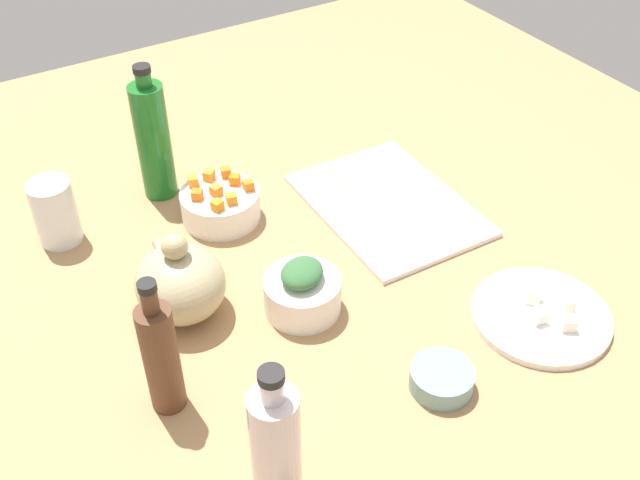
# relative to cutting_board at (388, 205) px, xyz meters

# --- Properties ---
(tabletop) EXTENTS (1.90, 1.90, 0.03)m
(tabletop) POSITION_rel_cutting_board_xyz_m (-0.07, 0.19, -0.02)
(tabletop) COLOR #A67D52
(tabletop) RESTS_ON ground
(cutting_board) EXTENTS (0.36, 0.26, 0.01)m
(cutting_board) POSITION_rel_cutting_board_xyz_m (0.00, 0.00, 0.00)
(cutting_board) COLOR white
(cutting_board) RESTS_ON tabletop
(plate_tofu) EXTENTS (0.22, 0.22, 0.01)m
(plate_tofu) POSITION_rel_cutting_board_xyz_m (-0.36, -0.04, 0.00)
(plate_tofu) COLOR white
(plate_tofu) RESTS_ON tabletop
(bowl_greens) EXTENTS (0.12, 0.12, 0.06)m
(bowl_greens) POSITION_rel_cutting_board_xyz_m (-0.15, 0.27, 0.03)
(bowl_greens) COLOR white
(bowl_greens) RESTS_ON tabletop
(bowl_carrots) EXTENTS (0.14, 0.14, 0.06)m
(bowl_carrots) POSITION_rel_cutting_board_xyz_m (0.14, 0.28, 0.02)
(bowl_carrots) COLOR white
(bowl_carrots) RESTS_ON tabletop
(bowl_small_side) EXTENTS (0.09, 0.09, 0.03)m
(bowl_small_side) POSITION_rel_cutting_board_xyz_m (-0.39, 0.18, 0.01)
(bowl_small_side) COLOR #729B98
(bowl_small_side) RESTS_ON tabletop
(teapot) EXTENTS (0.16, 0.14, 0.16)m
(teapot) POSITION_rel_cutting_board_xyz_m (-0.05, 0.44, 0.06)
(teapot) COLOR tan
(teapot) RESTS_ON tabletop
(bottle_0) EXTENTS (0.06, 0.06, 0.23)m
(bottle_0) POSITION_rel_cutting_board_xyz_m (-0.42, 0.47, 0.10)
(bottle_0) COLOR silver
(bottle_0) RESTS_ON tabletop
(bottle_1) EXTENTS (0.06, 0.06, 0.27)m
(bottle_1) POSITION_rel_cutting_board_xyz_m (0.27, 0.35, 0.11)
(bottle_1) COLOR #1A6A23
(bottle_1) RESTS_ON tabletop
(bottle_2) EXTENTS (0.05, 0.05, 0.23)m
(bottle_2) POSITION_rel_cutting_board_xyz_m (-0.21, 0.53, 0.09)
(bottle_2) COLOR #54331F
(bottle_2) RESTS_ON tabletop
(drinking_glass_0) EXTENTS (0.07, 0.07, 0.12)m
(drinking_glass_0) POSITION_rel_cutting_board_xyz_m (0.23, 0.55, 0.05)
(drinking_glass_0) COLOR white
(drinking_glass_0) RESTS_ON tabletop
(carrot_cube_0) EXTENTS (0.03, 0.03, 0.02)m
(carrot_cube_0) POSITION_rel_cutting_board_xyz_m (0.14, 0.32, 0.06)
(carrot_cube_0) COLOR orange
(carrot_cube_0) RESTS_ON bowl_carrots
(carrot_cube_1) EXTENTS (0.02, 0.02, 0.02)m
(carrot_cube_1) POSITION_rel_cutting_board_xyz_m (0.12, 0.23, 0.06)
(carrot_cube_1) COLOR orange
(carrot_cube_1) RESTS_ON bowl_carrots
(carrot_cube_2) EXTENTS (0.03, 0.03, 0.02)m
(carrot_cube_2) POSITION_rel_cutting_board_xyz_m (0.15, 0.24, 0.06)
(carrot_cube_2) COLOR orange
(carrot_cube_2) RESTS_ON bowl_carrots
(carrot_cube_3) EXTENTS (0.02, 0.02, 0.02)m
(carrot_cube_3) POSITION_rel_cutting_board_xyz_m (0.09, 0.30, 0.06)
(carrot_cube_3) COLOR orange
(carrot_cube_3) RESTS_ON bowl_carrots
(carrot_cube_4) EXTENTS (0.03, 0.03, 0.02)m
(carrot_cube_4) POSITION_rel_cutting_board_xyz_m (0.18, 0.28, 0.06)
(carrot_cube_4) COLOR orange
(carrot_cube_4) RESTS_ON bowl_carrots
(carrot_cube_5) EXTENTS (0.02, 0.02, 0.02)m
(carrot_cube_5) POSITION_rel_cutting_board_xyz_m (0.10, 0.28, 0.06)
(carrot_cube_5) COLOR orange
(carrot_cube_5) RESTS_ON bowl_carrots
(carrot_cube_6) EXTENTS (0.02, 0.02, 0.02)m
(carrot_cube_6) POSITION_rel_cutting_board_xyz_m (0.13, 0.29, 0.06)
(carrot_cube_6) COLOR orange
(carrot_cube_6) RESTS_ON bowl_carrots
(carrot_cube_7) EXTENTS (0.02, 0.02, 0.02)m
(carrot_cube_7) POSITION_rel_cutting_board_xyz_m (0.17, 0.25, 0.06)
(carrot_cube_7) COLOR orange
(carrot_cube_7) RESTS_ON bowl_carrots
(carrot_cube_8) EXTENTS (0.02, 0.02, 0.02)m
(carrot_cube_8) POSITION_rel_cutting_board_xyz_m (0.18, 0.31, 0.06)
(carrot_cube_8) COLOR orange
(carrot_cube_8) RESTS_ON bowl_carrots
(chopped_greens_mound) EXTENTS (0.09, 0.10, 0.03)m
(chopped_greens_mound) POSITION_rel_cutting_board_xyz_m (-0.15, 0.27, 0.07)
(chopped_greens_mound) COLOR #356437
(chopped_greens_mound) RESTS_ON bowl_greens
(tofu_cube_0) EXTENTS (0.03, 0.03, 0.02)m
(tofu_cube_0) POSITION_rel_cutting_board_xyz_m (-0.37, -0.02, 0.02)
(tofu_cube_0) COLOR white
(tofu_cube_0) RESTS_ON plate_tofu
(tofu_cube_1) EXTENTS (0.03, 0.03, 0.02)m
(tofu_cube_1) POSITION_rel_cutting_board_xyz_m (-0.34, -0.04, 0.02)
(tofu_cube_1) COLOR white
(tofu_cube_1) RESTS_ON plate_tofu
(tofu_cube_2) EXTENTS (0.03, 0.03, 0.02)m
(tofu_cube_2) POSITION_rel_cutting_board_xyz_m (-0.41, -0.05, 0.02)
(tofu_cube_2) COLOR #F8E1CE
(tofu_cube_2) RESTS_ON plate_tofu
(tofu_cube_3) EXTENTS (0.03, 0.03, 0.02)m
(tofu_cube_3) POSITION_rel_cutting_board_xyz_m (-0.38, -0.08, 0.02)
(tofu_cube_3) COLOR #F3E6CC
(tofu_cube_3) RESTS_ON plate_tofu
(dumpling_0) EXTENTS (0.07, 0.07, 0.03)m
(dumpling_0) POSITION_rel_cutting_board_xyz_m (0.09, 0.05, 0.02)
(dumpling_0) COLOR beige
(dumpling_0) RESTS_ON cutting_board
(dumpling_1) EXTENTS (0.07, 0.07, 0.03)m
(dumpling_1) POSITION_rel_cutting_board_xyz_m (-0.01, -0.01, 0.02)
(dumpling_1) COLOR beige
(dumpling_1) RESTS_ON cutting_board
(dumpling_2) EXTENTS (0.07, 0.07, 0.02)m
(dumpling_2) POSITION_rel_cutting_board_xyz_m (0.08, -0.04, 0.02)
(dumpling_2) COLOR beige
(dumpling_2) RESTS_ON cutting_board
(dumpling_3) EXTENTS (0.07, 0.07, 0.02)m
(dumpling_3) POSITION_rel_cutting_board_xyz_m (-0.03, 0.07, 0.02)
(dumpling_3) COLOR beige
(dumpling_3) RESTS_ON cutting_board
(dumpling_4) EXTENTS (0.06, 0.06, 0.02)m
(dumpling_4) POSITION_rel_cutting_board_xyz_m (-0.11, 0.08, 0.02)
(dumpling_4) COLOR beige
(dumpling_4) RESTS_ON cutting_board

